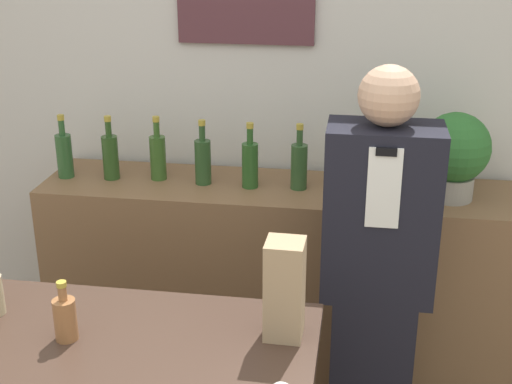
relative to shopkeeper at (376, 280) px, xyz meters
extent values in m
cube|color=silver|center=(-0.50, 0.83, 0.55)|extent=(5.20, 0.06, 2.70)
cube|color=brown|center=(-0.44, 0.53, -0.33)|extent=(2.12, 0.48, 0.95)
cube|color=#3F2C22|center=(-0.88, -0.70, 0.09)|extent=(1.41, 0.61, 0.04)
cube|color=black|center=(0.00, 0.00, -0.43)|extent=(0.31, 0.24, 0.75)
cube|color=black|center=(0.00, 0.00, 0.27)|extent=(0.41, 0.24, 0.65)
cube|color=white|center=(0.00, -0.12, 0.41)|extent=(0.11, 0.01, 0.29)
cube|color=black|center=(0.00, -0.13, 0.54)|extent=(0.07, 0.01, 0.03)
sphere|color=tan|center=(0.00, 0.00, 0.70)|extent=(0.21, 0.21, 0.21)
cylinder|color=#9E998E|center=(0.30, 0.51, 0.20)|extent=(0.18, 0.18, 0.10)
sphere|color=#2D6B2D|center=(0.30, 0.51, 0.37)|extent=(0.29, 0.29, 0.29)
cube|color=tan|center=(-0.28, -0.59, 0.26)|extent=(0.11, 0.11, 0.31)
cylinder|color=#9B633A|center=(-0.91, -0.70, 0.17)|extent=(0.07, 0.07, 0.13)
cylinder|color=#9B633A|center=(-0.91, -0.70, 0.26)|extent=(0.03, 0.03, 0.05)
cylinder|color=#B29933|center=(-0.91, -0.70, 0.29)|extent=(0.03, 0.03, 0.02)
cylinder|color=#2A542A|center=(-1.41, 0.51, 0.24)|extent=(0.07, 0.07, 0.20)
cylinder|color=#2A542A|center=(-1.41, 0.51, 0.38)|extent=(0.03, 0.03, 0.07)
cylinder|color=#B29933|center=(-1.41, 0.51, 0.43)|extent=(0.03, 0.03, 0.02)
cylinder|color=#294A1E|center=(-1.20, 0.52, 0.24)|extent=(0.07, 0.07, 0.20)
cylinder|color=#294A1E|center=(-1.20, 0.52, 0.38)|extent=(0.03, 0.03, 0.07)
cylinder|color=#B29933|center=(-1.20, 0.52, 0.43)|extent=(0.03, 0.03, 0.02)
cylinder|color=#345923|center=(-0.99, 0.55, 0.24)|extent=(0.07, 0.07, 0.20)
cylinder|color=#345923|center=(-0.99, 0.55, 0.38)|extent=(0.03, 0.03, 0.07)
cylinder|color=#B29933|center=(-0.99, 0.55, 0.43)|extent=(0.03, 0.03, 0.02)
cylinder|color=#294A25|center=(-0.77, 0.52, 0.24)|extent=(0.07, 0.07, 0.20)
cylinder|color=#294A25|center=(-0.77, 0.52, 0.38)|extent=(0.03, 0.03, 0.07)
cylinder|color=#B29933|center=(-0.77, 0.52, 0.43)|extent=(0.03, 0.03, 0.02)
cylinder|color=#285221|center=(-0.56, 0.51, 0.24)|extent=(0.07, 0.07, 0.20)
cylinder|color=#285221|center=(-0.56, 0.51, 0.38)|extent=(0.03, 0.03, 0.07)
cylinder|color=#B29933|center=(-0.56, 0.51, 0.43)|extent=(0.03, 0.03, 0.02)
cylinder|color=#2C4D27|center=(-0.34, 0.53, 0.24)|extent=(0.07, 0.07, 0.20)
cylinder|color=#2C4D27|center=(-0.34, 0.53, 0.38)|extent=(0.03, 0.03, 0.07)
cylinder|color=#B29933|center=(-0.34, 0.53, 0.43)|extent=(0.03, 0.03, 0.02)
cylinder|color=#2F5625|center=(-0.13, 0.53, 0.24)|extent=(0.07, 0.07, 0.20)
cylinder|color=#2F5625|center=(-0.13, 0.53, 0.38)|extent=(0.03, 0.03, 0.07)
cylinder|color=#B29933|center=(-0.13, 0.53, 0.43)|extent=(0.03, 0.03, 0.02)
cylinder|color=#2A541C|center=(0.08, 0.53, 0.24)|extent=(0.07, 0.07, 0.20)
cylinder|color=#2A541C|center=(0.08, 0.53, 0.38)|extent=(0.03, 0.03, 0.07)
cylinder|color=#B29933|center=(0.08, 0.53, 0.43)|extent=(0.03, 0.03, 0.02)
camera|label=1|loc=(-0.09, -2.39, 1.27)|focal=50.00mm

